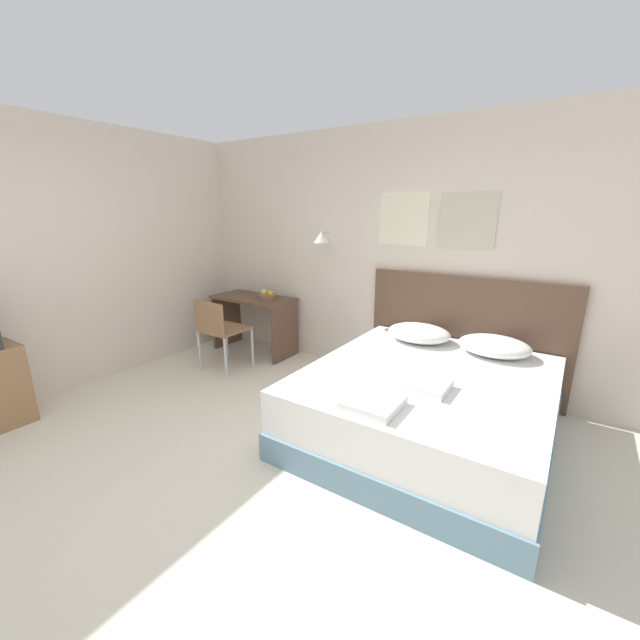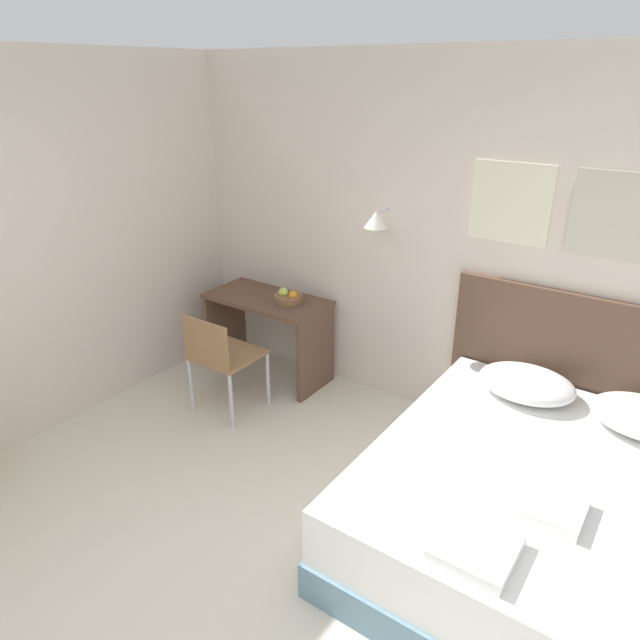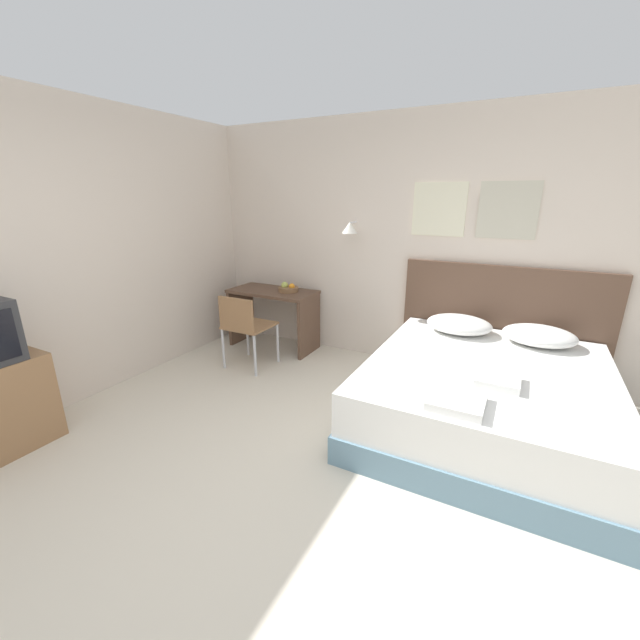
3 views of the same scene
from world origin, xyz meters
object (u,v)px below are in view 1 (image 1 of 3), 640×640
(desk, at_px, (254,314))
(folded_towel_near_foot, at_px, (427,386))
(folded_towel_mid_bed, at_px, (373,403))
(desk_chair, at_px, (218,328))
(pillow_left, at_px, (419,333))
(fruit_bowl, at_px, (267,295))
(pillow_right, at_px, (494,346))
(bed, at_px, (426,405))
(headboard, at_px, (463,335))

(desk, bearing_deg, folded_towel_near_foot, -21.67)
(folded_towel_mid_bed, xyz_separation_m, desk_chair, (-2.32, 0.80, -0.08))
(pillow_left, xyz_separation_m, desk_chair, (-2.10, -0.66, -0.13))
(pillow_left, bearing_deg, folded_towel_mid_bed, -81.25)
(pillow_left, relative_size, fruit_bowl, 2.53)
(pillow_right, bearing_deg, fruit_bowl, 178.56)
(pillow_right, height_order, desk, desk)
(folded_towel_mid_bed, xyz_separation_m, desk, (-2.42, 1.49, -0.09))
(bed, distance_m, folded_towel_near_foot, 0.44)
(folded_towel_mid_bed, bearing_deg, headboard, 86.20)
(pillow_right, relative_size, fruit_bowl, 2.53)
(pillow_left, distance_m, fruit_bowl, 2.00)
(desk, bearing_deg, folded_towel_mid_bed, -31.65)
(pillow_right, bearing_deg, headboard, 137.24)
(headboard, height_order, fruit_bowl, headboard)
(desk, bearing_deg, pillow_right, -0.61)
(pillow_right, distance_m, fruit_bowl, 2.69)
(bed, height_order, headboard, headboard)
(pillow_left, xyz_separation_m, pillow_right, (0.69, 0.00, 0.00))
(fruit_bowl, bearing_deg, pillow_left, -1.93)
(pillow_left, relative_size, desk_chair, 0.73)
(pillow_left, height_order, folded_towel_near_foot, pillow_left)
(headboard, relative_size, desk_chair, 2.33)
(folded_towel_near_foot, relative_size, fruit_bowl, 1.26)
(folded_towel_near_foot, bearing_deg, desk_chair, 172.15)
(desk, height_order, fruit_bowl, fruit_bowl)
(bed, bearing_deg, desk_chair, 178.86)
(bed, height_order, folded_towel_mid_bed, folded_towel_mid_bed)
(folded_towel_near_foot, distance_m, desk, 2.83)
(folded_towel_near_foot, height_order, desk, desk)
(headboard, bearing_deg, pillow_left, -137.24)
(bed, height_order, pillow_right, pillow_right)
(bed, bearing_deg, pillow_left, 115.73)
(headboard, distance_m, pillow_right, 0.47)
(folded_towel_mid_bed, height_order, desk_chair, desk_chair)
(pillow_left, bearing_deg, folded_towel_near_foot, -67.02)
(desk, distance_m, fruit_bowl, 0.34)
(headboard, relative_size, folded_towel_near_foot, 6.40)
(folded_towel_mid_bed, distance_m, desk_chair, 2.46)
(bed, relative_size, pillow_left, 3.30)
(fruit_bowl, bearing_deg, headboard, 6.12)
(folded_towel_near_foot, relative_size, desk_chair, 0.36)
(folded_towel_near_foot, height_order, folded_towel_mid_bed, same)
(pillow_left, relative_size, pillow_right, 1.00)
(bed, xyz_separation_m, pillow_right, (0.34, 0.71, 0.36))
(bed, bearing_deg, fruit_bowl, 161.55)
(bed, height_order, desk_chair, desk_chair)
(headboard, bearing_deg, pillow_right, -42.76)
(headboard, distance_m, folded_towel_near_foot, 1.33)
(pillow_left, distance_m, folded_towel_mid_bed, 1.48)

